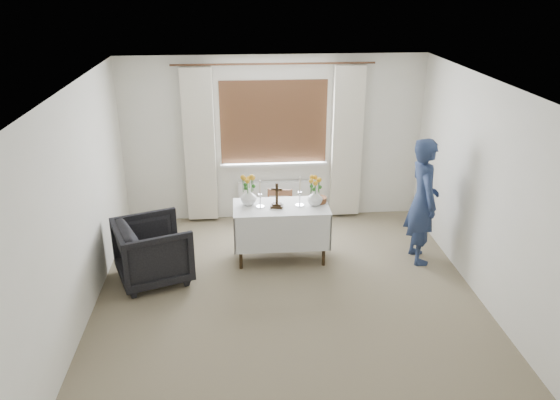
{
  "coord_description": "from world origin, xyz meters",
  "views": [
    {
      "loc": [
        -0.54,
        -5.39,
        3.55
      ],
      "look_at": [
        -0.03,
        0.89,
        0.93
      ],
      "focal_mm": 35.0,
      "sensor_mm": 36.0,
      "label": 1
    }
  ],
  "objects_px": {
    "wooden_chair": "(279,220)",
    "flower_vase_right": "(315,197)",
    "person": "(423,201)",
    "armchair": "(153,251)",
    "wooden_cross": "(277,195)",
    "altar_table": "(281,232)",
    "flower_vase_left": "(249,197)"
  },
  "relations": [
    {
      "from": "wooden_chair",
      "to": "wooden_cross",
      "type": "bearing_deg",
      "value": -92.09
    },
    {
      "from": "wooden_chair",
      "to": "person",
      "type": "height_order",
      "value": "person"
    },
    {
      "from": "wooden_chair",
      "to": "wooden_cross",
      "type": "relative_size",
      "value": 2.41
    },
    {
      "from": "person",
      "to": "flower_vase_right",
      "type": "bearing_deg",
      "value": 82.55
    },
    {
      "from": "person",
      "to": "wooden_cross",
      "type": "distance_m",
      "value": 1.89
    },
    {
      "from": "armchair",
      "to": "wooden_cross",
      "type": "height_order",
      "value": "wooden_cross"
    },
    {
      "from": "flower_vase_left",
      "to": "flower_vase_right",
      "type": "bearing_deg",
      "value": -5.66
    },
    {
      "from": "altar_table",
      "to": "flower_vase_left",
      "type": "height_order",
      "value": "flower_vase_left"
    },
    {
      "from": "altar_table",
      "to": "person",
      "type": "xyz_separation_m",
      "value": [
        1.82,
        -0.17,
        0.46
      ]
    },
    {
      "from": "wooden_chair",
      "to": "armchair",
      "type": "xyz_separation_m",
      "value": [
        -1.62,
        -0.75,
        -0.01
      ]
    },
    {
      "from": "wooden_chair",
      "to": "wooden_cross",
      "type": "xyz_separation_m",
      "value": [
        -0.06,
        -0.38,
        0.53
      ]
    },
    {
      "from": "person",
      "to": "flower_vase_right",
      "type": "xyz_separation_m",
      "value": [
        -1.38,
        0.17,
        0.03
      ]
    },
    {
      "from": "flower_vase_right",
      "to": "flower_vase_left",
      "type": "bearing_deg",
      "value": 174.34
    },
    {
      "from": "armchair",
      "to": "person",
      "type": "bearing_deg",
      "value": -106.43
    },
    {
      "from": "wooden_chair",
      "to": "person",
      "type": "distance_m",
      "value": 1.93
    },
    {
      "from": "person",
      "to": "wooden_cross",
      "type": "xyz_separation_m",
      "value": [
        -1.88,
        0.13,
        0.09
      ]
    },
    {
      "from": "altar_table",
      "to": "wooden_chair",
      "type": "bearing_deg",
      "value": 88.93
    },
    {
      "from": "wooden_chair",
      "to": "armchair",
      "type": "bearing_deg",
      "value": -147.82
    },
    {
      "from": "wooden_chair",
      "to": "flower_vase_right",
      "type": "height_order",
      "value": "flower_vase_right"
    },
    {
      "from": "flower_vase_left",
      "to": "flower_vase_right",
      "type": "relative_size",
      "value": 1.04
    },
    {
      "from": "armchair",
      "to": "wooden_cross",
      "type": "xyz_separation_m",
      "value": [
        1.56,
        0.37,
        0.54
      ]
    },
    {
      "from": "armchair",
      "to": "person",
      "type": "height_order",
      "value": "person"
    },
    {
      "from": "altar_table",
      "to": "wooden_chair",
      "type": "distance_m",
      "value": 0.34
    },
    {
      "from": "wooden_cross",
      "to": "person",
      "type": "bearing_deg",
      "value": 8.66
    },
    {
      "from": "wooden_chair",
      "to": "flower_vase_right",
      "type": "bearing_deg",
      "value": -30.0
    },
    {
      "from": "altar_table",
      "to": "wooden_cross",
      "type": "height_order",
      "value": "wooden_cross"
    },
    {
      "from": "person",
      "to": "armchair",
      "type": "bearing_deg",
      "value": 93.66
    },
    {
      "from": "wooden_chair",
      "to": "person",
      "type": "relative_size",
      "value": 0.48
    },
    {
      "from": "armchair",
      "to": "wooden_cross",
      "type": "bearing_deg",
      "value": -97.11
    },
    {
      "from": "person",
      "to": "flower_vase_right",
      "type": "height_order",
      "value": "person"
    },
    {
      "from": "person",
      "to": "flower_vase_left",
      "type": "xyz_separation_m",
      "value": [
        -2.24,
        0.26,
        0.03
      ]
    },
    {
      "from": "flower_vase_left",
      "to": "flower_vase_right",
      "type": "height_order",
      "value": "flower_vase_left"
    }
  ]
}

